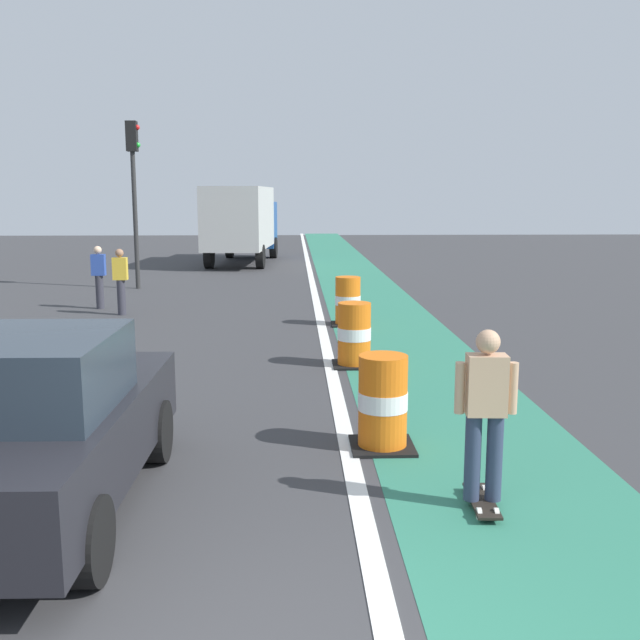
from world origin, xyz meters
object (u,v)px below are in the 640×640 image
skateboarder_on_lane (485,413)px  traffic_light_corner (134,175)px  traffic_barrel_front (383,403)px  pedestrian_waiting (121,280)px  traffic_barrel_back (348,302)px  traffic_barrel_mid (354,335)px  parked_sedan_nearest (30,427)px  pedestrian_crossing (99,275)px  delivery_truck_down_block (242,220)px

skateboarder_on_lane → traffic_light_corner: size_ratio=0.33×
traffic_barrel_front → pedestrian_waiting: (-5.21, 9.68, 0.33)m
traffic_barrel_back → pedestrian_waiting: 5.66m
traffic_barrel_mid → traffic_barrel_front: bearing=-90.2°
traffic_barrel_front → traffic_light_corner: size_ratio=0.21×
parked_sedan_nearest → pedestrian_waiting: (-1.84, 11.35, 0.03)m
traffic_barrel_front → pedestrian_waiting: bearing=118.3°
traffic_barrel_back → pedestrian_crossing: 6.74m
parked_sedan_nearest → traffic_barrel_back: parked_sedan_nearest is taller
traffic_light_corner → delivery_truck_down_block: bearing=72.3°
skateboarder_on_lane → pedestrian_waiting: skateboarder_on_lane is taller
traffic_barrel_mid → pedestrian_waiting: pedestrian_waiting is taller
traffic_barrel_front → traffic_light_corner: 16.23m
skateboarder_on_lane → parked_sedan_nearest: 4.11m
traffic_barrel_mid → pedestrian_waiting: (-5.22, 5.59, 0.33)m
traffic_barrel_mid → delivery_truck_down_block: (-3.20, 19.17, 1.31)m
traffic_barrel_back → delivery_truck_down_block: 15.63m
parked_sedan_nearest → traffic_barrel_back: 10.36m
skateboarder_on_lane → pedestrian_crossing: size_ratio=1.05×
pedestrian_crossing → traffic_barrel_mid: bearing=-47.7°
pedestrian_crossing → pedestrian_waiting: 1.28m
skateboarder_on_lane → traffic_barrel_back: size_ratio=1.55×
parked_sedan_nearest → traffic_light_corner: 16.90m
parked_sedan_nearest → pedestrian_crossing: 12.64m
traffic_barrel_front → delivery_truck_down_block: 23.52m
pedestrian_crossing → parked_sedan_nearest: bearing=-78.0°
traffic_barrel_front → pedestrian_waiting: pedestrian_waiting is taller
traffic_barrel_back → traffic_barrel_mid: bearing=-92.7°
traffic_light_corner → pedestrian_waiting: 5.82m
skateboarder_on_lane → pedestrian_waiting: size_ratio=1.05×
parked_sedan_nearest → traffic_barrel_front: size_ratio=3.79×
traffic_barrel_front → traffic_barrel_back: (0.20, 8.06, 0.00)m
parked_sedan_nearest → traffic_barrel_back: size_ratio=3.79×
traffic_barrel_front → traffic_barrel_back: 8.06m
traffic_light_corner → traffic_barrel_front: bearing=-68.3°
traffic_light_corner → pedestrian_crossing: bearing=-91.5°
traffic_light_corner → pedestrian_waiting: traffic_light_corner is taller
skateboarder_on_lane → delivery_truck_down_block: bearing=98.9°
traffic_barrel_front → traffic_barrel_mid: 4.09m
traffic_barrel_front → skateboarder_on_lane: bearing=-66.2°
pedestrian_crossing → pedestrian_waiting: (0.79, -1.01, 0.00)m
parked_sedan_nearest → pedestrian_crossing: parked_sedan_nearest is taller
traffic_barrel_front → pedestrian_waiting: size_ratio=0.68×
traffic_barrel_front → traffic_barrel_mid: (0.01, 4.09, 0.00)m
traffic_barrel_mid → traffic_barrel_back: bearing=87.3°
skateboarder_on_lane → traffic_barrel_mid: size_ratio=1.55×
delivery_truck_down_block → pedestrian_crossing: delivery_truck_down_block is taller
skateboarder_on_lane → delivery_truck_down_block: 25.25m
parked_sedan_nearest → traffic_barrel_mid: size_ratio=3.79×
pedestrian_crossing → traffic_barrel_back: bearing=-23.1°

